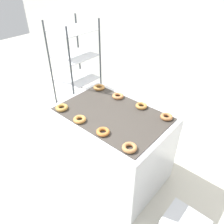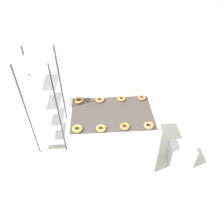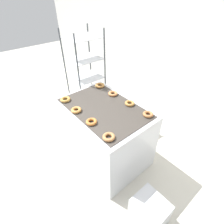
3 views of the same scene
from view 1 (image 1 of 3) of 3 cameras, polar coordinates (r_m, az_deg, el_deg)
ground_plane at (r=2.92m, az=-9.94°, el=-22.72°), size 14.00×14.00×0.00m
wall_back at (r=3.42m, az=16.36°, el=15.93°), size 8.00×0.05×2.80m
fryer_machine at (r=2.84m, az=0.00°, el=-8.48°), size 1.35×0.92×0.98m
baking_rack_cart at (r=3.48m, az=-9.09°, el=8.46°), size 0.50×0.59×1.79m
donut_near_left at (r=2.66m, az=-12.99°, el=1.13°), size 0.15×0.15×0.04m
donut_near_midleft at (r=2.43m, az=-8.45°, el=-1.91°), size 0.14×0.14×0.04m
donut_near_midright at (r=2.24m, az=-2.38°, el=-5.19°), size 0.14×0.14×0.04m
donut_near_right at (r=2.08m, az=4.60°, el=-9.27°), size 0.14×0.14×0.04m
donut_far_left at (r=3.02m, az=-3.40°, el=6.44°), size 0.16×0.16×0.04m
donut_far_midleft at (r=2.82m, az=1.57°, el=4.21°), size 0.15×0.15×0.04m
donut_far_midright at (r=2.65m, az=7.68°, el=1.60°), size 0.14×0.14×0.04m
donut_far_right at (r=2.52m, az=14.04°, el=-1.22°), size 0.14×0.14×0.04m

